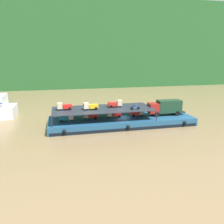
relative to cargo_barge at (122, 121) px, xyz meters
name	(u,v)px	position (x,y,z in m)	size (l,w,h in m)	color
ground_plane	(122,125)	(0.00, 0.02, -0.75)	(400.00, 400.00, 0.00)	olive
hillside_far_bank	(82,39)	(0.00, 72.72, 20.64)	(141.82, 40.97, 37.98)	#235628
cargo_barge	(122,121)	(0.00, 0.00, 0.00)	(28.46, 9.10, 1.50)	navy
covered_lorry	(165,107)	(9.25, -0.22, 2.45)	(7.92, 2.54, 3.10)	maroon
cargo_rack	(103,109)	(-3.80, 0.02, 2.69)	(19.26, 7.78, 2.00)	#232833
mini_truck_lower_stern	(66,117)	(-10.81, -0.14, 1.44)	(2.78, 1.27, 1.38)	teal
mini_truck_lower_aft	(90,115)	(-6.25, 0.41, 1.44)	(2.77, 1.26, 1.38)	red
mini_truck_lower_mid	(114,114)	(-1.51, 0.49, 1.44)	(2.78, 1.27, 1.38)	red
mini_truck_lower_fore	(137,112)	(3.42, 0.47, 1.44)	(2.74, 1.20, 1.38)	red
mini_truck_upper_stern	(64,106)	(-11.08, 0.56, 3.44)	(2.78, 1.28, 1.38)	red
mini_truck_upper_mid	(90,106)	(-6.27, -0.41, 3.44)	(2.79, 1.30, 1.38)	gold
mini_truck_upper_fore	(115,104)	(-1.13, 0.72, 3.44)	(2.79, 1.29, 1.38)	red
motorcycle_upper_port	(135,107)	(1.94, -2.32, 3.18)	(1.90, 0.55, 0.87)	black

